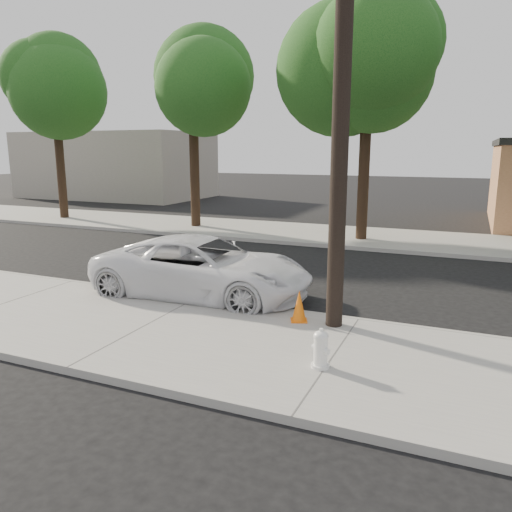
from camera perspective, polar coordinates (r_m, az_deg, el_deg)
name	(u,v)px	position (r m, az deg, el deg)	size (l,w,h in m)	color
ground	(235,283)	(14.29, -2.47, -3.06)	(120.00, 120.00, 0.00)	black
near_sidewalk	(145,329)	(10.74, -12.58, -8.14)	(90.00, 4.40, 0.15)	gray
far_sidewalk	(319,234)	(22.06, 7.16, 2.47)	(90.00, 5.00, 0.15)	gray
curb_near	(198,300)	(12.49, -6.67, -5.04)	(90.00, 0.12, 0.16)	#9E9B93
building_far	(116,165)	(41.58, -15.69, 9.98)	(14.00, 8.00, 5.00)	gray
utility_pole	(342,98)	(10.05, 9.75, 17.42)	(1.40, 0.34, 9.00)	black
tree_a	(55,93)	(28.47, -21.95, 16.91)	(4.65, 4.50, 9.00)	black
tree_b	(195,94)	(23.76, -7.02, 17.86)	(4.34, 4.20, 8.45)	black
tree_c	(374,63)	(20.65, 13.29, 20.65)	(4.96, 4.80, 9.55)	black
police_cruiser	(203,268)	(12.78, -6.11, -1.34)	(2.59, 5.61, 1.56)	white
fire_hydrant	(321,350)	(8.54, 7.39, -10.59)	(0.35, 0.31, 0.64)	white
traffic_cone	(299,306)	(10.68, 4.95, -5.73)	(0.45, 0.45, 0.67)	orange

